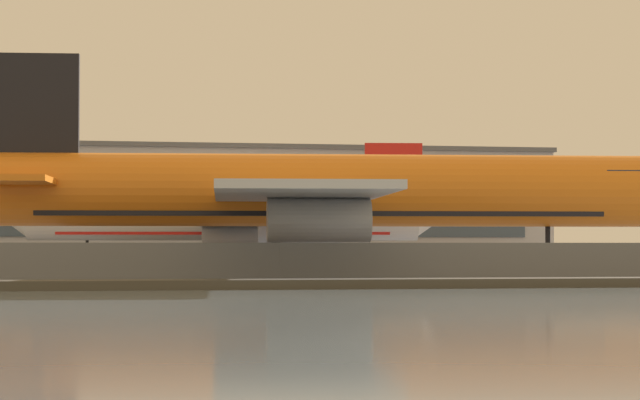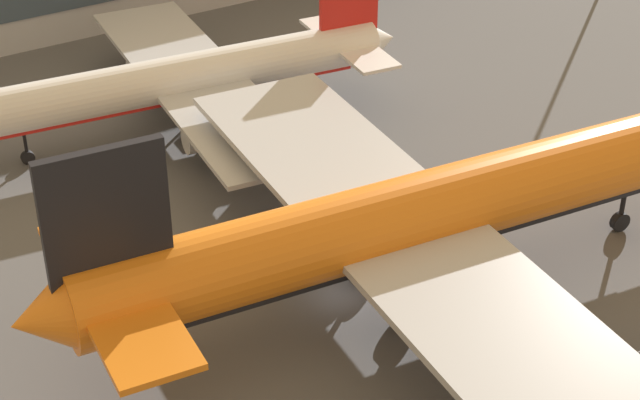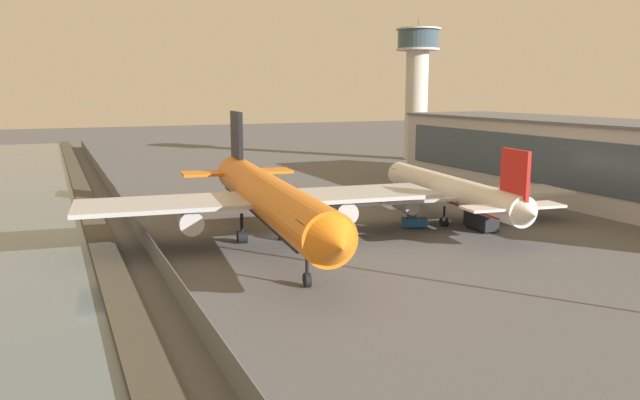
# 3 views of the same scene
# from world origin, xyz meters

# --- Properties ---
(ground_plane) EXTENTS (500.00, 500.00, 0.00)m
(ground_plane) POSITION_xyz_m (0.00, 0.00, 0.00)
(ground_plane) COLOR #565659
(shoreline_seawall) EXTENTS (320.00, 3.00, 0.50)m
(shoreline_seawall) POSITION_xyz_m (0.00, -20.50, 0.25)
(shoreline_seawall) COLOR #474238
(shoreline_seawall) RESTS_ON ground
(perimeter_fence) EXTENTS (280.00, 0.10, 2.43)m
(perimeter_fence) POSITION_xyz_m (0.00, -16.00, 1.22)
(perimeter_fence) COLOR slate
(perimeter_fence) RESTS_ON ground
(cargo_jet_orange) EXTENTS (50.74, 43.62, 15.22)m
(cargo_jet_orange) POSITION_xyz_m (4.14, -2.51, 5.81)
(cargo_jet_orange) COLOR orange
(cargo_jet_orange) RESTS_ON ground
(passenger_jet_white_red) EXTENTS (39.18, 33.84, 11.56)m
(passenger_jet_white_red) POSITION_xyz_m (1.61, 25.09, 4.41)
(passenger_jet_white_red) COLOR white
(passenger_jet_white_red) RESTS_ON ground
(baggage_tug) EXTENTS (2.64, 3.56, 1.80)m
(baggage_tug) POSITION_xyz_m (2.59, 18.59, 0.81)
(baggage_tug) COLOR #19519E
(baggage_tug) RESTS_ON ground
(ops_van) EXTENTS (5.35, 2.51, 2.48)m
(ops_van) POSITION_xyz_m (7.02, 26.01, 1.28)
(ops_van) COLOR #1E2328
(ops_van) RESTS_ON ground
(control_tower) EXTENTS (11.53, 11.53, 35.97)m
(control_tower) POSITION_xyz_m (-68.44, 63.14, 20.69)
(control_tower) COLOR beige
(control_tower) RESTS_ON ground
(terminal_building) EXTENTS (86.82, 20.34, 13.24)m
(terminal_building) POSITION_xyz_m (-2.78, 56.84, 6.63)
(terminal_building) COLOR #B2B2B7
(terminal_building) RESTS_ON ground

